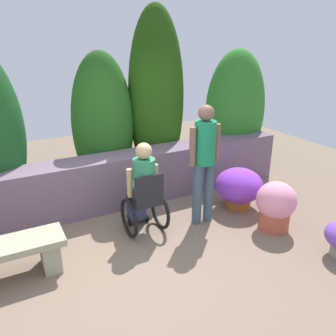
# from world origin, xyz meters

# --- Properties ---
(ground_plane) EXTENTS (12.21, 12.21, 0.00)m
(ground_plane) POSITION_xyz_m (0.00, 0.00, 0.00)
(ground_plane) COLOR #796452
(stone_retaining_wall) EXTENTS (6.81, 0.53, 0.85)m
(stone_retaining_wall) POSITION_xyz_m (0.00, 1.50, 0.43)
(stone_retaining_wall) COLOR slate
(stone_retaining_wall) RESTS_ON ground
(hedge_backdrop) EXTENTS (7.04, 1.21, 3.15)m
(hedge_backdrop) POSITION_xyz_m (-0.07, 2.08, 1.29)
(hedge_backdrop) COLOR #1A5912
(hedge_backdrop) RESTS_ON ground
(person_in_wheelchair) EXTENTS (0.53, 0.66, 1.33)m
(person_in_wheelchair) POSITION_xyz_m (0.35, 0.55, 0.62)
(person_in_wheelchair) COLOR black
(person_in_wheelchair) RESTS_ON ground
(person_standing_companion) EXTENTS (0.49, 0.30, 1.77)m
(person_standing_companion) POSITION_xyz_m (1.23, 0.38, 1.02)
(person_standing_companion) COLOR #3E5364
(person_standing_companion) RESTS_ON ground
(flower_pot_purple_near) EXTENTS (0.56, 0.56, 0.72)m
(flower_pot_purple_near) POSITION_xyz_m (2.04, -0.28, 0.37)
(flower_pot_purple_near) COLOR #B6543B
(flower_pot_purple_near) RESTS_ON ground
(flower_pot_red_accent) EXTENTS (0.76, 0.76, 0.66)m
(flower_pot_red_accent) POSITION_xyz_m (2.00, 0.49, 0.35)
(flower_pot_red_accent) COLOR #945023
(flower_pot_red_accent) RESTS_ON ground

